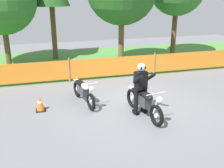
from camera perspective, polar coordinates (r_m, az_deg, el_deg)
The scene contains 8 objects.
ground at distance 9.63m, azimuth 4.75°, elevation -3.92°, with size 24.00×24.00×0.02m, color slate.
grass_verge at distance 15.04m, azimuth -2.83°, elevation 5.01°, with size 24.00×6.27×0.01m, color #4C8C3D.
barrier_fence at distance 11.96m, azimuth 0.33°, elevation 3.77°, with size 11.96×0.08×1.05m.
tree_leftmost at distance 14.63m, azimuth -22.72°, elevation 16.34°, with size 3.45×3.45×5.06m.
motorcycle_lead at distance 9.39m, azimuth -6.07°, elevation -1.60°, with size 0.65×1.92×0.92m.
motorcycle_trailing at distance 8.46m, azimuth 6.86°, elevation -3.81°, with size 0.66×2.11×1.00m.
rider_trailing at distance 8.47m, azimuth 6.16°, elevation -0.37°, with size 0.62×0.73×1.69m.
traffic_cone at distance 9.16m, azimuth -15.12°, elevation -4.03°, with size 0.32×0.32×0.53m.
Camera 1 is at (-3.03, -8.27, 3.87)m, focal length 42.71 mm.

